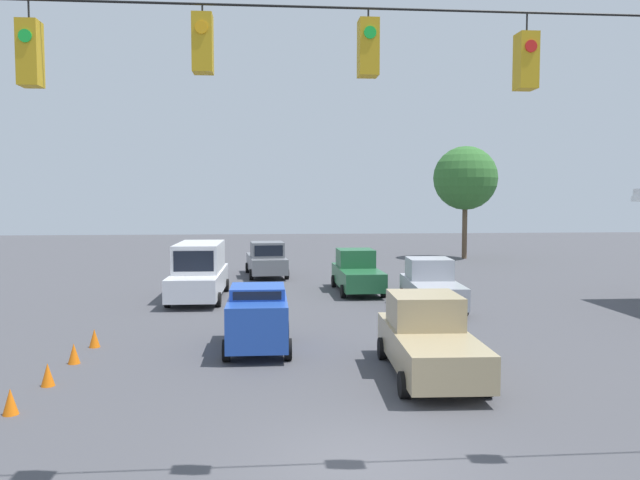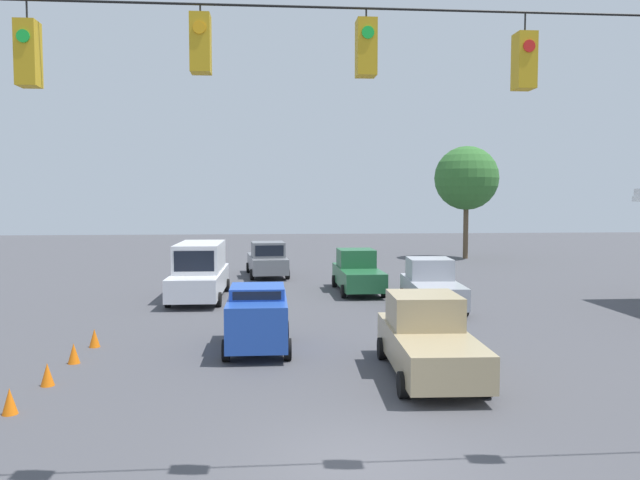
# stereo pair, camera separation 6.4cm
# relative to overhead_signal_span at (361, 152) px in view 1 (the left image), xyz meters

# --- Properties ---
(ground_plane) EXTENTS (140.00, 140.00, 0.00)m
(ground_plane) POSITION_rel_overhead_signal_span_xyz_m (-0.11, -0.59, -5.55)
(ground_plane) COLOR #47474C
(overhead_signal_span) EXTENTS (22.97, 0.38, 8.27)m
(overhead_signal_span) POSITION_rel_overhead_signal_span_xyz_m (0.00, 0.00, 0.00)
(overhead_signal_span) COLOR #939399
(overhead_signal_span) RESTS_ON ground_plane
(pickup_truck_green_oncoming_deep) EXTENTS (2.24, 5.58, 2.12)m
(pickup_truck_green_oncoming_deep) POSITION_rel_overhead_signal_span_xyz_m (-3.00, -20.90, -4.57)
(pickup_truck_green_oncoming_deep) COLOR #236038
(pickup_truck_green_oncoming_deep) RESTS_ON ground_plane
(pickup_truck_tan_crossing_near) EXTENTS (2.40, 5.59, 2.12)m
(pickup_truck_tan_crossing_near) POSITION_rel_overhead_signal_span_xyz_m (-2.78, -6.05, -4.57)
(pickup_truck_tan_crossing_near) COLOR tan
(pickup_truck_tan_crossing_near) RESTS_ON ground_plane
(pickup_truck_grey_withflow_deep) EXTENTS (2.66, 5.67, 2.12)m
(pickup_truck_grey_withflow_deep) POSITION_rel_overhead_signal_span_xyz_m (1.57, -27.48, -4.57)
(pickup_truck_grey_withflow_deep) COLOR slate
(pickup_truck_grey_withflow_deep) RESTS_ON ground_plane
(box_truck_white_withflow_far) EXTENTS (2.50, 6.88, 2.63)m
(box_truck_white_withflow_far) POSITION_rel_overhead_signal_span_xyz_m (4.74, -19.42, -4.24)
(box_truck_white_withflow_far) COLOR silver
(box_truck_white_withflow_far) RESTS_ON ground_plane
(sedan_blue_withflow_mid) EXTENTS (2.03, 3.99, 2.03)m
(sedan_blue_withflow_mid) POSITION_rel_overhead_signal_span_xyz_m (1.85, -9.15, -4.49)
(sedan_blue_withflow_mid) COLOR #234CB2
(sedan_blue_withflow_mid) RESTS_ON ground_plane
(pickup_truck_silver_oncoming_far) EXTENTS (2.48, 5.40, 2.12)m
(pickup_truck_silver_oncoming_far) POSITION_rel_overhead_signal_span_xyz_m (-5.51, -15.94, -4.57)
(pickup_truck_silver_oncoming_far) COLOR #A8AAB2
(pickup_truck_silver_oncoming_far) RESTS_ON ground_plane
(traffic_cone_nearest) EXTENTS (0.34, 0.34, 0.59)m
(traffic_cone_nearest) POSITION_rel_overhead_signal_span_xyz_m (7.21, -3.75, -5.25)
(traffic_cone_nearest) COLOR orange
(traffic_cone_nearest) RESTS_ON ground_plane
(traffic_cone_second) EXTENTS (0.34, 0.34, 0.59)m
(traffic_cone_second) POSITION_rel_overhead_signal_span_xyz_m (7.12, -5.83, -5.25)
(traffic_cone_second) COLOR orange
(traffic_cone_second) RESTS_ON ground_plane
(traffic_cone_third) EXTENTS (0.34, 0.34, 0.59)m
(traffic_cone_third) POSITION_rel_overhead_signal_span_xyz_m (7.11, -7.97, -5.25)
(traffic_cone_third) COLOR orange
(traffic_cone_third) RESTS_ON ground_plane
(traffic_cone_fourth) EXTENTS (0.34, 0.34, 0.59)m
(traffic_cone_fourth) POSITION_rel_overhead_signal_span_xyz_m (7.06, -9.94, -5.25)
(traffic_cone_fourth) COLOR orange
(traffic_cone_fourth) RESTS_ON ground_plane
(tree_horizon_left) EXTENTS (4.94, 4.94, 8.74)m
(tree_horizon_left) POSITION_rel_overhead_signal_span_xyz_m (-13.85, -37.13, 0.70)
(tree_horizon_left) COLOR brown
(tree_horizon_left) RESTS_ON ground_plane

